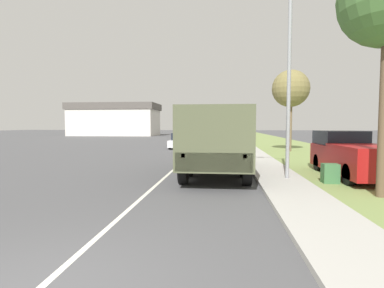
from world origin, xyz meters
name	(u,v)px	position (x,y,z in m)	size (l,w,h in m)	color
ground_plane	(207,140)	(0.00, 40.00, 0.00)	(180.00, 180.00, 0.00)	#4C4C4F
lane_centre_stripe	(207,140)	(0.00, 40.00, 0.00)	(0.12, 120.00, 0.00)	silver
sidewalk_right	(238,140)	(4.50, 40.00, 0.06)	(1.80, 120.00, 0.12)	#ADAAA3
grass_strip_right	(270,140)	(8.90, 40.00, 0.01)	(7.00, 120.00, 0.02)	olive
military_truck	(217,136)	(2.05, 9.84, 1.62)	(2.54, 7.69, 2.80)	#606647
car_nearest_ahead	(182,141)	(-1.48, 24.18, 0.64)	(1.91, 4.32, 1.41)	silver
car_second_ahead	(220,135)	(1.83, 39.45, 0.72)	(1.94, 4.78, 1.59)	#B7BABF
pickup_truck	(351,155)	(7.54, 9.56, 0.90)	(1.90, 5.16, 1.84)	maroon
lamp_post	(283,66)	(4.54, 8.35, 4.30)	(1.69, 0.24, 7.03)	gray
tree_mid_right	(291,89)	(7.65, 21.50, 4.99)	(2.93, 2.93, 6.48)	brown
utility_box	(330,173)	(6.20, 8.02, 0.37)	(0.55, 0.45, 0.70)	#3D7042
building_distant	(115,119)	(-20.02, 57.07, 3.33)	(17.84, 9.07, 6.58)	beige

